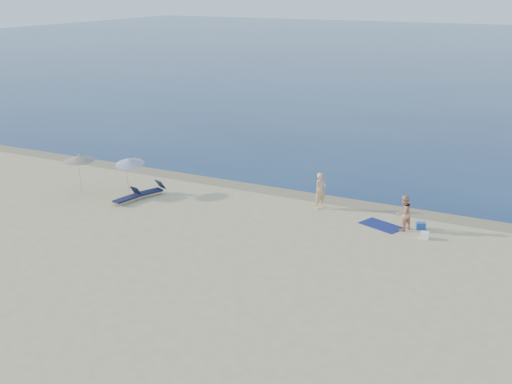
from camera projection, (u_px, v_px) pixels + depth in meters
ground at (49, 379)px, 19.10m from camera, size 160.00×160.00×0.00m
sea at (499, 55)px, 103.66m from camera, size 240.00×160.00×0.01m
wet_sand_strip at (304, 195)px, 35.50m from camera, size 240.00×1.60×0.00m
person_left at (321, 191)px, 33.19m from camera, size 0.71×0.82×1.91m
person_right at (404, 213)px, 30.28m from camera, size 0.96×1.05×1.73m
beach_towel at (381, 225)px, 31.06m from camera, size 2.27×1.75×0.03m
white_bag at (425, 235)px, 29.47m from camera, size 0.41×0.36×0.32m
blue_cooler at (421, 226)px, 30.65m from camera, size 0.53×0.45×0.32m
umbrella_near at (129, 161)px, 35.30m from camera, size 1.96×1.98×2.14m
umbrella_far at (79, 158)px, 35.26m from camera, size 1.91×1.92×2.29m
lounger_left at (128, 197)px, 34.34m from camera, size 0.81×1.70×0.72m
lounger_right at (151, 191)px, 35.39m from camera, size 1.18×1.83×0.77m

